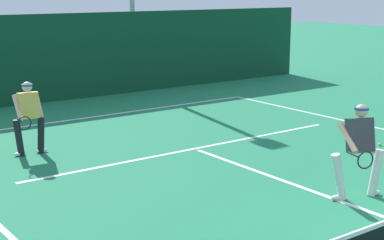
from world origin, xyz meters
name	(u,v)px	position (x,y,z in m)	size (l,w,h in m)	color
court_line_baseline_far	(102,116)	(0.00, 10.89, 0.00)	(9.94, 0.10, 0.01)	white
court_line_service	(194,149)	(0.00, 6.55, 0.00)	(8.10, 0.10, 0.01)	white
court_line_centre	(306,189)	(0.00, 3.20, 0.00)	(0.10, 6.40, 0.01)	white
player_near	(359,147)	(0.35, 2.38, 0.89)	(1.08, 0.88, 1.63)	silver
player_far	(29,115)	(-3.09, 8.26, 0.86)	(0.83, 0.84, 1.58)	black
tennis_ball	(380,144)	(3.54, 4.27, 0.03)	(0.07, 0.07, 0.07)	#D1E033
back_fence_windscreen	(57,58)	(0.00, 13.75, 1.36)	(20.36, 0.12, 2.72)	#0E3F27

